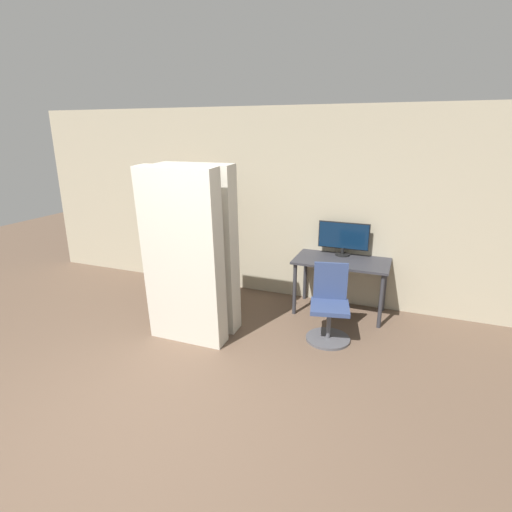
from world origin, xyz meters
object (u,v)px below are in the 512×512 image
at_px(monitor, 344,237).
at_px(bookshelf, 188,232).
at_px(mattress_far, 200,249).
at_px(office_chair, 329,310).
at_px(mattress_near, 183,259).

relative_size(monitor, bookshelf, 0.39).
height_order(monitor, mattress_far, mattress_far).
bearing_deg(mattress_far, office_chair, 10.35).
bearing_deg(mattress_near, office_chair, 23.62).
height_order(monitor, bookshelf, bookshelf).
relative_size(mattress_near, mattress_far, 1.00).
bearing_deg(mattress_near, bookshelf, 119.31).
xyz_separation_m(monitor, bookshelf, (-2.41, -0.01, -0.14)).
relative_size(monitor, office_chair, 0.76).
distance_m(office_chair, mattress_far, 1.69).
height_order(bookshelf, mattress_far, mattress_far).
distance_m(bookshelf, mattress_near, 1.89).
distance_m(monitor, mattress_near, 2.23).
bearing_deg(mattress_far, monitor, 40.34).
bearing_deg(monitor, bookshelf, -179.66).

